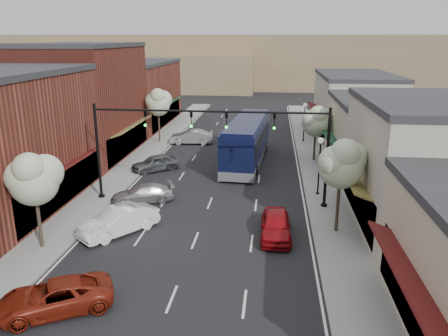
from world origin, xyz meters
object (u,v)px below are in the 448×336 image
(tree_left_near, at_px, (34,177))
(parked_car_c, at_px, (143,194))
(lamp_post_far, at_px, (305,116))
(tree_left_far, at_px, (158,102))
(coach_bus, at_px, (247,141))
(parked_car_e, at_px, (191,137))
(tree_right_near, at_px, (342,162))
(signal_mast_right, at_px, (292,142))
(red_hatchback, at_px, (276,225))
(lamp_post_near, at_px, (320,157))
(tree_right_far, at_px, (317,120))
(parked_car_b, at_px, (119,221))
(signal_mast_left, at_px, (129,138))
(parked_car_d, at_px, (155,163))
(parked_car_a, at_px, (54,297))

(tree_left_near, distance_m, parked_car_c, 9.20)
(lamp_post_far, bearing_deg, tree_left_far, -172.70)
(coach_bus, bearing_deg, lamp_post_far, 61.47)
(coach_bus, xyz_separation_m, parked_car_e, (-6.64, 6.88, -1.34))
(tree_left_far, bearing_deg, tree_right_near, -52.96)
(signal_mast_right, height_order, red_hatchback, signal_mast_right)
(tree_left_near, bearing_deg, lamp_post_near, 33.33)
(tree_right_far, bearing_deg, lamp_post_near, -93.31)
(lamp_post_near, relative_size, lamp_post_far, 1.00)
(lamp_post_near, xyz_separation_m, parked_car_b, (-12.50, -8.07, -2.19))
(tree_left_far, distance_m, lamp_post_near, 22.33)
(tree_right_far, bearing_deg, signal_mast_right, -102.85)
(red_hatchback, bearing_deg, coach_bus, 98.88)
(signal_mast_left, height_order, coach_bus, signal_mast_left)
(tree_right_near, distance_m, tree_left_near, 17.08)
(red_hatchback, bearing_deg, parked_car_d, 129.96)
(parked_car_e, bearing_deg, lamp_post_far, 94.79)
(tree_right_far, distance_m, tree_left_far, 17.66)
(coach_bus, bearing_deg, tree_right_far, 13.05)
(parked_car_a, bearing_deg, red_hatchback, 103.70)
(signal_mast_right, height_order, lamp_post_far, signal_mast_right)
(lamp_post_near, relative_size, parked_car_a, 0.91)
(tree_right_far, distance_m, parked_car_e, 14.64)
(tree_left_far, height_order, lamp_post_near, tree_left_far)
(signal_mast_right, bearing_deg, parked_car_a, -127.74)
(parked_car_c, bearing_deg, coach_bus, 125.80)
(tree_left_near, height_order, parked_car_d, tree_left_near)
(tree_right_far, distance_m, tree_left_near, 25.99)
(signal_mast_left, relative_size, tree_left_near, 1.44)
(signal_mast_right, height_order, coach_bus, signal_mast_right)
(parked_car_b, bearing_deg, tree_right_near, 45.06)
(tree_left_near, bearing_deg, parked_car_d, 81.34)
(signal_mast_right, distance_m, tree_right_far, 12.27)
(signal_mast_left, distance_m, parked_car_e, 18.27)
(tree_left_far, relative_size, red_hatchback, 1.38)
(tree_left_far, xyz_separation_m, lamp_post_near, (16.05, -15.44, -1.60))
(tree_left_far, bearing_deg, parked_car_e, -1.72)
(tree_right_near, xyz_separation_m, parked_car_a, (-13.13, -9.39, -3.77))
(parked_car_d, bearing_deg, tree_right_near, 12.25)
(red_hatchback, bearing_deg, signal_mast_left, 153.39)
(lamp_post_near, bearing_deg, signal_mast_left, -169.44)
(parked_car_d, bearing_deg, tree_left_near, -47.83)
(tree_right_far, height_order, lamp_post_far, tree_right_far)
(signal_mast_right, xyz_separation_m, parked_car_d, (-11.53, 7.32, -3.90))
(tree_left_near, height_order, parked_car_b, tree_left_near)
(parked_car_c, bearing_deg, lamp_post_near, 79.44)
(tree_right_far, xyz_separation_m, tree_left_near, (-16.60, -20.00, 0.23))
(parked_car_a, height_order, parked_car_c, parked_car_a)
(parked_car_a, bearing_deg, tree_left_near, -175.28)
(tree_right_far, relative_size, lamp_post_near, 1.22)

